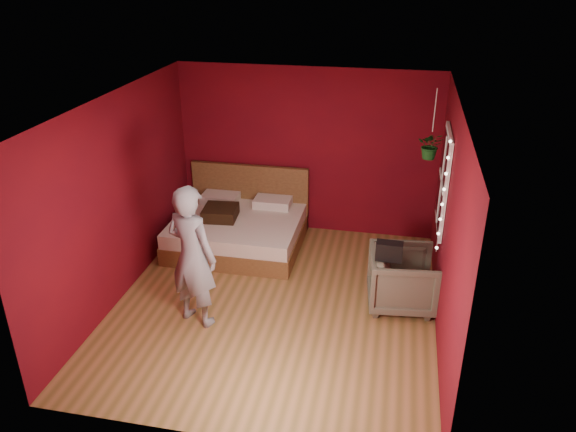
{
  "coord_description": "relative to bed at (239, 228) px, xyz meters",
  "views": [
    {
      "loc": [
        1.37,
        -5.88,
        4.09
      ],
      "look_at": [
        0.08,
        0.4,
        1.07
      ],
      "focal_mm": 35.0,
      "sensor_mm": 36.0,
      "label": 1
    }
  ],
  "objects": [
    {
      "name": "fairy_lights",
      "position": [
        2.84,
        -1.11,
        1.23
      ],
      "size": [
        0.04,
        0.04,
        1.45
      ],
      "color": "silver",
      "rests_on": "room_walls"
    },
    {
      "name": "window",
      "position": [
        2.87,
        -0.58,
        1.23
      ],
      "size": [
        0.05,
        0.97,
        1.27
      ],
      "color": "white",
      "rests_on": "room_walls"
    },
    {
      "name": "throw_pillow",
      "position": [
        -0.24,
        -0.12,
        0.29
      ],
      "size": [
        0.53,
        0.53,
        0.17
      ],
      "primitive_type": "cube",
      "rotation": [
        0.0,
        0.0,
        0.09
      ],
      "color": "black",
      "rests_on": "bed"
    },
    {
      "name": "person",
      "position": [
        0.04,
        -2.01,
        0.62
      ],
      "size": [
        0.75,
        0.61,
        1.77
      ],
      "primitive_type": "imported",
      "rotation": [
        0.0,
        0.0,
        2.81
      ],
      "color": "slate",
      "rests_on": "ground"
    },
    {
      "name": "handbag",
      "position": [
        2.28,
        -1.39,
        0.6
      ],
      "size": [
        0.32,
        0.17,
        0.23
      ],
      "primitive_type": "cube",
      "rotation": [
        0.0,
        0.0,
        -0.03
      ],
      "color": "black",
      "rests_on": "armchair"
    },
    {
      "name": "bed",
      "position": [
        0.0,
        0.0,
        0.0
      ],
      "size": [
        1.9,
        1.62,
        1.05
      ],
      "color": "brown",
      "rests_on": "ground"
    },
    {
      "name": "armchair",
      "position": [
        2.47,
        -1.18,
        0.11
      ],
      "size": [
        0.91,
        0.89,
        0.76
      ],
      "primitive_type": "imported",
      "rotation": [
        0.0,
        0.0,
        1.68
      ],
      "color": "#676751",
      "rests_on": "ground"
    },
    {
      "name": "floor",
      "position": [
        0.9,
        -1.48,
        -0.27
      ],
      "size": [
        4.5,
        4.5,
        0.0
      ],
      "primitive_type": "plane",
      "color": "#9D6B3E",
      "rests_on": "ground"
    },
    {
      "name": "room_walls",
      "position": [
        0.9,
        -1.48,
        1.41
      ],
      "size": [
        4.04,
        4.54,
        2.62
      ],
      "color": "maroon",
      "rests_on": "ground"
    },
    {
      "name": "hanging_plant",
      "position": [
        2.68,
        -0.36,
        1.61
      ],
      "size": [
        0.34,
        0.3,
        0.9
      ],
      "color": "silver",
      "rests_on": "room_walls"
    }
  ]
}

